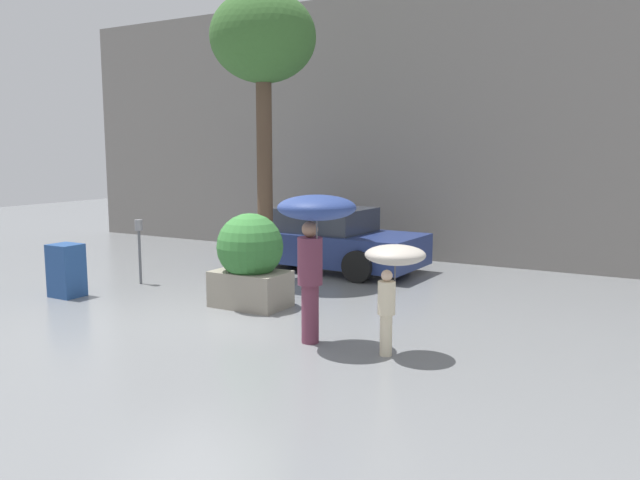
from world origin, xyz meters
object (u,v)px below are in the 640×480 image
at_px(person_adult, 315,226).
at_px(person_child, 393,266).
at_px(planter_box, 250,259).
at_px(parking_meter, 139,238).
at_px(street_tree, 263,44).
at_px(parked_car_near, 324,241).
at_px(newspaper_box, 66,270).

bearing_deg(person_adult, person_child, 28.45).
xyz_separation_m(planter_box, parking_meter, (-2.80, 0.39, 0.11)).
bearing_deg(street_tree, person_child, -37.70).
relative_size(parked_car_near, street_tree, 0.79).
distance_m(person_child, newspaper_box, 6.07).
bearing_deg(parking_meter, street_tree, 40.53).
relative_size(street_tree, newspaper_box, 5.96).
height_order(street_tree, newspaper_box, street_tree).
bearing_deg(planter_box, parked_car_near, 99.47).
distance_m(planter_box, person_adult, 2.36).
xyz_separation_m(person_child, parking_meter, (-5.70, 1.51, -0.23)).
bearing_deg(newspaper_box, parking_meter, 76.42).
bearing_deg(parked_car_near, person_child, -140.14).
relative_size(planter_box, person_adult, 0.78).
bearing_deg(newspaper_box, planter_box, 17.28).
height_order(person_child, newspaper_box, person_child).
height_order(person_adult, street_tree, street_tree).
bearing_deg(person_child, person_adult, 153.00).
relative_size(parked_car_near, parking_meter, 3.50).
distance_m(person_adult, parked_car_near, 5.33).
bearing_deg(street_tree, parking_meter, -139.47).
bearing_deg(parking_meter, person_adult, -18.88).
bearing_deg(newspaper_box, street_tree, 53.82).
height_order(planter_box, newspaper_box, planter_box).
bearing_deg(person_adult, planter_box, 170.56).
bearing_deg(newspaper_box, person_child, -1.41).
xyz_separation_m(person_child, street_tree, (-3.92, 3.03, 3.31)).
relative_size(person_adult, person_child, 1.42).
relative_size(person_adult, street_tree, 0.36).
bearing_deg(parking_meter, newspaper_box, -103.58).
xyz_separation_m(parked_car_near, newspaper_box, (-2.56, -4.40, -0.14)).
bearing_deg(person_child, planter_box, 126.80).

